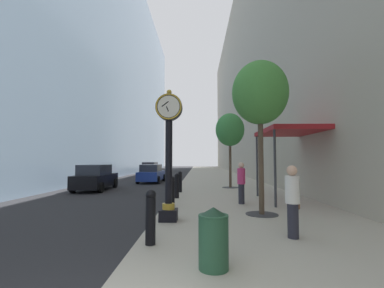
% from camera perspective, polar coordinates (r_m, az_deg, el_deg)
% --- Properties ---
extents(ground_plane, '(110.00, 110.00, 0.00)m').
position_cam_1_polar(ground_plane, '(29.07, -1.47, -7.46)').
color(ground_plane, '#262628').
rests_on(ground_plane, ground).
extents(sidewalk_right, '(6.82, 80.00, 0.14)m').
position_cam_1_polar(sidewalk_right, '(32.08, 4.94, -6.95)').
color(sidewalk_right, '#ADA593').
rests_on(sidewalk_right, ground).
extents(building_block_left, '(9.00, 80.00, 31.01)m').
position_cam_1_polar(building_block_left, '(37.37, -21.65, 17.93)').
color(building_block_left, slate).
rests_on(building_block_left, ground).
extents(building_block_right, '(9.00, 80.00, 26.49)m').
position_cam_1_polar(building_block_right, '(35.29, 18.22, 15.24)').
color(building_block_right, '#A89E89').
rests_on(building_block_right, ground).
extents(street_clock, '(0.84, 0.55, 4.10)m').
position_cam_1_polar(street_clock, '(8.24, -5.07, -0.88)').
color(street_clock, black).
rests_on(street_clock, sidewalk_right).
extents(bollard_nearest, '(0.24, 0.24, 1.21)m').
position_cam_1_polar(bollard_nearest, '(6.11, -8.99, -15.13)').
color(bollard_nearest, black).
rests_on(bollard_nearest, sidewalk_right).
extents(bollard_third, '(0.24, 0.24, 1.21)m').
position_cam_1_polar(bollard_third, '(10.76, -4.38, -10.09)').
color(bollard_third, black).
rests_on(bollard_third, sidewalk_right).
extents(bollard_fourth, '(0.24, 0.24, 1.21)m').
position_cam_1_polar(bollard_fourth, '(13.11, -3.33, -8.90)').
color(bollard_fourth, black).
rests_on(bollard_fourth, sidewalk_right).
extents(bollard_fifth, '(0.24, 0.24, 1.21)m').
position_cam_1_polar(bollard_fifth, '(15.47, -2.61, -8.08)').
color(bollard_fifth, black).
rests_on(bollard_fifth, sidewalk_right).
extents(street_tree_near, '(1.95, 1.95, 5.37)m').
position_cam_1_polar(street_tree_near, '(9.71, 14.54, 10.51)').
color(street_tree_near, '#333335').
rests_on(street_tree_near, sidewalk_right).
extents(street_tree_mid_near, '(1.96, 1.96, 5.08)m').
position_cam_1_polar(street_tree_mid_near, '(18.19, 8.24, 2.99)').
color(street_tree_mid_near, '#333335').
rests_on(street_tree_mid_near, sidewalk_right).
extents(trash_bin, '(0.53, 0.53, 1.05)m').
position_cam_1_polar(trash_bin, '(4.82, 4.70, -19.53)').
color(trash_bin, '#234C33').
rests_on(trash_bin, sidewalk_right).
extents(pedestrian_walking, '(0.48, 0.52, 1.74)m').
position_cam_1_polar(pedestrian_walking, '(6.92, 21.03, -11.16)').
color(pedestrian_walking, '#23232D').
rests_on(pedestrian_walking, sidewalk_right).
extents(pedestrian_by_clock, '(0.39, 0.39, 1.77)m').
position_cam_1_polar(pedestrian_by_clock, '(11.56, 10.67, -8.03)').
color(pedestrian_by_clock, '#23232D').
rests_on(pedestrian_by_clock, sidewalk_right).
extents(storefront_awning, '(2.40, 3.60, 3.30)m').
position_cam_1_polar(storefront_awning, '(12.93, 20.10, 2.37)').
color(storefront_awning, maroon).
rests_on(storefront_awning, sidewalk_right).
extents(car_red_near, '(2.17, 4.49, 1.72)m').
position_cam_1_polar(car_red_near, '(35.37, -9.06, -5.36)').
color(car_red_near, '#AD191E').
rests_on(car_red_near, ground).
extents(car_blue_mid, '(2.05, 4.49, 1.60)m').
position_cam_1_polar(car_blue_mid, '(24.01, -8.81, -6.38)').
color(car_blue_mid, navy).
rests_on(car_blue_mid, ground).
extents(car_black_far, '(2.05, 4.43, 1.70)m').
position_cam_1_polar(car_black_far, '(18.82, -20.24, -6.90)').
color(car_black_far, black).
rests_on(car_black_far, ground).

